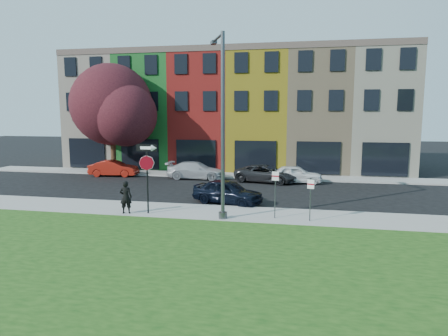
% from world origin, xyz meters
% --- Properties ---
extents(ground, '(120.00, 120.00, 0.00)m').
position_xyz_m(ground, '(0.00, 0.00, 0.00)').
color(ground, black).
rests_on(ground, ground).
extents(sidewalk_near, '(40.00, 3.00, 0.12)m').
position_xyz_m(sidewalk_near, '(2.00, 3.00, 0.06)').
color(sidewalk_near, gray).
rests_on(sidewalk_near, ground).
extents(sidewalk_far, '(40.00, 2.40, 0.12)m').
position_xyz_m(sidewalk_far, '(-3.00, 15.00, 0.06)').
color(sidewalk_far, gray).
rests_on(sidewalk_far, ground).
extents(rowhouse_block, '(30.00, 10.12, 10.00)m').
position_xyz_m(rowhouse_block, '(-2.50, 21.18, 4.99)').
color(rowhouse_block, beige).
rests_on(rowhouse_block, ground).
extents(stop_sign, '(1.05, 0.12, 3.42)m').
position_xyz_m(stop_sign, '(-3.65, 2.11, 2.54)').
color(stop_sign, black).
rests_on(stop_sign, sidewalk_near).
extents(man, '(0.74, 0.61, 1.63)m').
position_xyz_m(man, '(-4.71, 1.90, 0.94)').
color(man, black).
rests_on(man, sidewalk_near).
extents(sedan_near, '(4.00, 4.95, 1.36)m').
position_xyz_m(sedan_near, '(-0.27, 5.46, 0.68)').
color(sedan_near, black).
rests_on(sedan_near, ground).
extents(parked_car_red, '(2.24, 4.16, 1.27)m').
position_xyz_m(parked_car_red, '(-11.03, 13.23, 0.63)').
color(parked_car_red, '#9C1C11').
rests_on(parked_car_red, ground).
extents(parked_car_silver, '(1.91, 4.53, 1.31)m').
position_xyz_m(parked_car_silver, '(-4.22, 13.28, 0.65)').
color(parked_car_silver, '#B2B1B6').
rests_on(parked_car_silver, ground).
extents(parked_car_dark, '(3.94, 5.43, 1.27)m').
position_xyz_m(parked_car_dark, '(1.22, 12.81, 0.64)').
color(parked_car_dark, black).
rests_on(parked_car_dark, ground).
extents(parked_car_white, '(1.78, 3.90, 1.30)m').
position_xyz_m(parked_car_white, '(3.33, 12.88, 0.65)').
color(parked_car_white, white).
rests_on(parked_car_white, ground).
extents(street_lamp, '(1.27, 2.42, 8.53)m').
position_xyz_m(street_lamp, '(0.10, 2.08, 4.42)').
color(street_lamp, '#444649').
rests_on(street_lamp, sidewalk_near).
extents(parking_sign_a, '(0.32, 0.10, 2.34)m').
position_xyz_m(parking_sign_a, '(2.58, 2.42, 1.57)').
color(parking_sign_a, '#444649').
rests_on(parking_sign_a, sidewalk_near).
extents(parking_sign_b, '(0.31, 0.13, 2.00)m').
position_xyz_m(parking_sign_b, '(4.20, 2.24, 1.38)').
color(parking_sign_b, '#444649').
rests_on(parking_sign_b, sidewalk_near).
extents(tree_purple, '(7.94, 6.95, 8.89)m').
position_xyz_m(tree_purple, '(-11.50, 14.53, 5.53)').
color(tree_purple, black).
rests_on(tree_purple, sidewalk_far).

